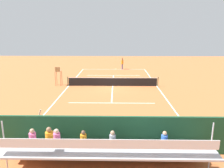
% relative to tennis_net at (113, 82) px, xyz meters
% --- Properties ---
extents(ground_plane, '(60.00, 60.00, 0.00)m').
position_rel_tennis_net_xyz_m(ground_plane, '(0.00, 0.00, -0.50)').
color(ground_plane, '#BC6033').
extents(court_line_markings, '(10.10, 22.20, 0.01)m').
position_rel_tennis_net_xyz_m(court_line_markings, '(0.00, -0.04, -0.50)').
color(court_line_markings, white).
rests_on(court_line_markings, ground).
extents(tennis_net, '(10.30, 0.10, 1.07)m').
position_rel_tennis_net_xyz_m(tennis_net, '(0.00, 0.00, 0.00)').
color(tennis_net, black).
rests_on(tennis_net, ground).
extents(backdrop_wall, '(18.00, 0.16, 2.00)m').
position_rel_tennis_net_xyz_m(backdrop_wall, '(0.00, 14.00, 0.50)').
color(backdrop_wall, '#1E4C2D').
rests_on(backdrop_wall, ground).
extents(bleacher_stand, '(9.06, 2.40, 2.48)m').
position_rel_tennis_net_xyz_m(bleacher_stand, '(0.14, 15.32, 0.42)').
color(bleacher_stand, '#B2B2B7').
rests_on(bleacher_stand, ground).
extents(umpire_chair, '(0.67, 0.67, 2.14)m').
position_rel_tennis_net_xyz_m(umpire_chair, '(6.20, -0.20, 0.81)').
color(umpire_chair, '#A88456').
rests_on(umpire_chair, ground).
extents(courtside_bench, '(1.80, 0.40, 0.93)m').
position_rel_tennis_net_xyz_m(courtside_bench, '(-2.73, 13.27, 0.06)').
color(courtside_bench, '#33383D').
rests_on(courtside_bench, ground).
extents(equipment_bag, '(0.90, 0.36, 0.36)m').
position_rel_tennis_net_xyz_m(equipment_bag, '(-1.12, 13.40, -0.32)').
color(equipment_bag, '#B22D2D').
rests_on(equipment_bag, ground).
extents(tennis_player, '(0.42, 0.55, 1.93)m').
position_rel_tennis_net_xyz_m(tennis_player, '(-1.36, -11.13, 0.51)').
color(tennis_player, navy).
rests_on(tennis_player, ground).
extents(tennis_racket, '(0.45, 0.56, 0.03)m').
position_rel_tennis_net_xyz_m(tennis_racket, '(-0.34, -11.26, -0.49)').
color(tennis_racket, black).
rests_on(tennis_racket, ground).
extents(tennis_ball_near, '(0.07, 0.07, 0.07)m').
position_rel_tennis_net_xyz_m(tennis_ball_near, '(-0.69, -8.47, -0.47)').
color(tennis_ball_near, '#CCDB33').
rests_on(tennis_ball_near, ground).
extents(line_judge, '(0.43, 0.55, 1.93)m').
position_rel_tennis_net_xyz_m(line_judge, '(3.77, 13.14, 0.51)').
color(line_judge, '#232328').
rests_on(line_judge, ground).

